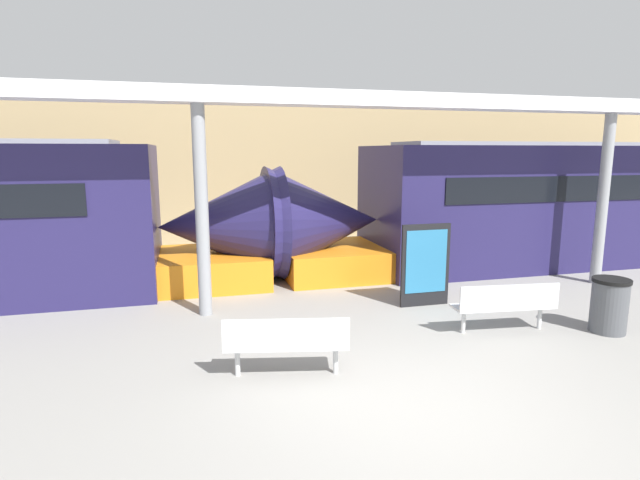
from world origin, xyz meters
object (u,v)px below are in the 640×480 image
(bench_far, at_px, (506,303))
(support_column_near, at_px, (202,213))
(train_left, at_px, (569,205))
(trash_bin, at_px, (609,305))
(poster_board, at_px, (425,265))
(support_column_far, at_px, (603,200))
(bench_near, at_px, (286,341))

(bench_far, distance_m, support_column_near, 5.43)
(train_left, xyz_separation_m, trash_bin, (-3.41, -4.95, -1.05))
(train_left, distance_m, poster_board, 6.40)
(poster_board, distance_m, support_column_far, 4.72)
(support_column_near, height_order, support_column_far, same)
(train_left, relative_size, support_column_near, 4.37)
(trash_bin, relative_size, support_column_near, 0.24)
(bench_near, distance_m, support_column_far, 8.41)
(bench_near, bearing_deg, support_column_far, 32.77)
(support_column_near, bearing_deg, support_column_far, 0.00)
(train_left, xyz_separation_m, poster_board, (-5.69, -2.85, -0.70))
(bench_far, bearing_deg, poster_board, 116.01)
(bench_near, relative_size, bench_far, 0.98)
(bench_near, distance_m, poster_board, 4.01)
(bench_near, height_order, poster_board, poster_board)
(trash_bin, xyz_separation_m, support_column_near, (-6.42, 2.66, 1.43))
(bench_near, bearing_deg, support_column_near, 119.64)
(poster_board, bearing_deg, trash_bin, -42.68)
(train_left, bearing_deg, poster_board, -153.44)
(support_column_near, xyz_separation_m, support_column_far, (8.70, 0.00, 0.00))
(bench_far, xyz_separation_m, support_column_near, (-4.75, 2.24, 1.39))
(trash_bin, relative_size, support_column_far, 0.24)
(train_left, xyz_separation_m, support_column_near, (-9.83, -2.30, 0.38))
(trash_bin, bearing_deg, bench_far, 166.11)
(poster_board, bearing_deg, support_column_near, 172.44)
(poster_board, height_order, support_column_far, support_column_far)
(bench_far, distance_m, trash_bin, 1.73)
(train_left, height_order, poster_board, train_left)
(bench_far, xyz_separation_m, trash_bin, (1.68, -0.41, -0.05))
(train_left, distance_m, support_column_far, 2.59)
(bench_far, xyz_separation_m, support_column_far, (3.95, 2.24, 1.39))
(bench_near, distance_m, bench_far, 3.87)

